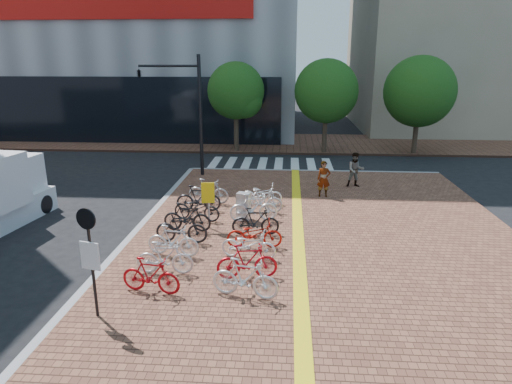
# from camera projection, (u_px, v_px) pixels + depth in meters

# --- Properties ---
(ground) EXTENTS (120.00, 120.00, 0.00)m
(ground) POSITION_uv_depth(u_px,v_px,m) (237.00, 261.00, 14.69)
(ground) COLOR black
(ground) RESTS_ON ground
(sidewalk) EXTENTS (14.00, 34.00, 0.15)m
(sidewalk) POSITION_uv_depth(u_px,v_px,m) (351.00, 362.00, 9.68)
(sidewalk) COLOR brown
(sidewalk) RESTS_ON ground
(tactile_strip) EXTENTS (0.40, 34.00, 0.01)m
(tactile_strip) POSITION_uv_depth(u_px,v_px,m) (304.00, 357.00, 9.72)
(tactile_strip) COLOR yellow
(tactile_strip) RESTS_ON sidewalk
(kerb_west) EXTENTS (0.25, 34.00, 0.15)m
(kerb_west) POSITION_uv_depth(u_px,v_px,m) (33.00, 348.00, 10.16)
(kerb_west) COLOR gray
(kerb_west) RESTS_ON ground
(kerb_north) EXTENTS (14.00, 0.25, 0.15)m
(kerb_north) POSITION_uv_depth(u_px,v_px,m) (313.00, 172.00, 25.94)
(kerb_north) COLOR gray
(kerb_north) RESTS_ON ground
(far_sidewalk) EXTENTS (70.00, 8.00, 0.15)m
(far_sidewalk) POSITION_uv_depth(u_px,v_px,m) (268.00, 143.00, 34.76)
(far_sidewalk) COLOR brown
(far_sidewalk) RESTS_ON ground
(building_beige) EXTENTS (20.00, 18.00, 18.00)m
(building_beige) POSITION_uv_depth(u_px,v_px,m) (471.00, 27.00, 41.52)
(building_beige) COLOR gray
(building_beige) RESTS_ON ground
(crosswalk) EXTENTS (7.50, 4.00, 0.01)m
(crosswalk) POSITION_uv_depth(u_px,v_px,m) (270.00, 164.00, 28.05)
(crosswalk) COLOR silver
(crosswalk) RESTS_ON ground
(street_trees) EXTENTS (16.20, 4.60, 6.35)m
(street_trees) POSITION_uv_depth(u_px,v_px,m) (342.00, 93.00, 29.89)
(street_trees) COLOR #38281E
(street_trees) RESTS_ON far_sidewalk
(bike_0) EXTENTS (1.74, 0.76, 1.01)m
(bike_0) POSITION_uv_depth(u_px,v_px,m) (151.00, 275.00, 12.28)
(bike_0) COLOR #AF0C13
(bike_0) RESTS_ON sidewalk
(bike_1) EXTENTS (1.70, 0.51, 1.02)m
(bike_1) POSITION_uv_depth(u_px,v_px,m) (165.00, 258.00, 13.35)
(bike_1) COLOR silver
(bike_1) RESTS_ON sidewalk
(bike_2) EXTENTS (1.77, 0.70, 1.03)m
(bike_2) POSITION_uv_depth(u_px,v_px,m) (173.00, 241.00, 14.59)
(bike_2) COLOR white
(bike_2) RESTS_ON sidewalk
(bike_3) EXTENTS (1.83, 0.58, 1.09)m
(bike_3) POSITION_uv_depth(u_px,v_px,m) (181.00, 228.00, 15.63)
(bike_3) COLOR black
(bike_3) RESTS_ON sidewalk
(bike_4) EXTENTS (1.83, 0.65, 1.08)m
(bike_4) POSITION_uv_depth(u_px,v_px,m) (187.00, 217.00, 16.69)
(bike_4) COLOR black
(bike_4) RESTS_ON sidewalk
(bike_5) EXTENTS (1.98, 1.01, 0.99)m
(bike_5) POSITION_uv_depth(u_px,v_px,m) (197.00, 208.00, 17.83)
(bike_5) COLOR black
(bike_5) RESTS_ON sidewalk
(bike_6) EXTENTS (1.88, 0.62, 1.11)m
(bike_6) POSITION_uv_depth(u_px,v_px,m) (199.00, 198.00, 18.87)
(bike_6) COLOR black
(bike_6) RESTS_ON sidewalk
(bike_7) EXTENTS (1.88, 0.77, 1.10)m
(bike_7) POSITION_uv_depth(u_px,v_px,m) (208.00, 191.00, 19.91)
(bike_7) COLOR #ACACB1
(bike_7) RESTS_ON sidewalk
(bike_8) EXTENTS (1.90, 0.88, 1.10)m
(bike_8) POSITION_uv_depth(u_px,v_px,m) (245.00, 278.00, 12.03)
(bike_8) COLOR silver
(bike_8) RESTS_ON sidewalk
(bike_9) EXTENTS (1.82, 0.76, 1.06)m
(bike_9) POSITION_uv_depth(u_px,v_px,m) (247.00, 261.00, 13.07)
(bike_9) COLOR #B10C18
(bike_9) RESTS_ON sidewalk
(bike_10) EXTENTS (1.84, 0.87, 0.93)m
(bike_10) POSITION_uv_depth(u_px,v_px,m) (249.00, 245.00, 14.42)
(bike_10) COLOR white
(bike_10) RESTS_ON sidewalk
(bike_11) EXTENTS (1.90, 0.79, 0.97)m
(bike_11) POSITION_uv_depth(u_px,v_px,m) (254.00, 234.00, 15.23)
(bike_11) COLOR #AF150C
(bike_11) RESTS_ON sidewalk
(bike_12) EXTENTS (1.74, 0.61, 1.03)m
(bike_12) POSITION_uv_depth(u_px,v_px,m) (256.00, 221.00, 16.33)
(bike_12) COLOR black
(bike_12) RESTS_ON sidewalk
(bike_13) EXTENTS (1.94, 0.89, 1.13)m
(bike_13) POSITION_uv_depth(u_px,v_px,m) (254.00, 208.00, 17.67)
(bike_13) COLOR white
(bike_13) RESTS_ON sidewalk
(bike_14) EXTENTS (1.75, 0.67, 1.02)m
(bike_14) POSITION_uv_depth(u_px,v_px,m) (262.00, 200.00, 18.77)
(bike_14) COLOR #B8B8BD
(bike_14) RESTS_ON sidewalk
(bike_15) EXTENTS (1.78, 0.64, 0.93)m
(bike_15) POSITION_uv_depth(u_px,v_px,m) (262.00, 194.00, 19.78)
(bike_15) COLOR white
(bike_15) RESTS_ON sidewalk
(pedestrian_a) EXTENTS (0.61, 0.40, 1.66)m
(pedestrian_a) POSITION_uv_depth(u_px,v_px,m) (324.00, 179.00, 20.83)
(pedestrian_a) COLOR gray
(pedestrian_a) RESTS_ON sidewalk
(pedestrian_b) EXTENTS (0.87, 0.70, 1.71)m
(pedestrian_b) POSITION_uv_depth(u_px,v_px,m) (356.00, 170.00, 22.40)
(pedestrian_b) COLOR #474D5A
(pedestrian_b) RESTS_ON sidewalk
(utility_box) EXTENTS (0.58, 0.48, 1.09)m
(utility_box) POSITION_uv_depth(u_px,v_px,m) (244.00, 206.00, 17.89)
(utility_box) COLOR silver
(utility_box) RESTS_ON sidewalk
(yellow_sign) EXTENTS (0.48, 0.14, 1.78)m
(yellow_sign) POSITION_uv_depth(u_px,v_px,m) (208.00, 197.00, 16.74)
(yellow_sign) COLOR #B7B7BC
(yellow_sign) RESTS_ON sidewalk
(notice_sign) EXTENTS (0.52, 0.18, 2.83)m
(notice_sign) POSITION_uv_depth(u_px,v_px,m) (90.00, 250.00, 10.77)
(notice_sign) COLOR black
(notice_sign) RESTS_ON sidewalk
(traffic_light_pole) EXTENTS (3.40, 1.31, 6.33)m
(traffic_light_pole) POSITION_uv_depth(u_px,v_px,m) (172.00, 93.00, 23.88)
(traffic_light_pole) COLOR black
(traffic_light_pole) RESTS_ON sidewalk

